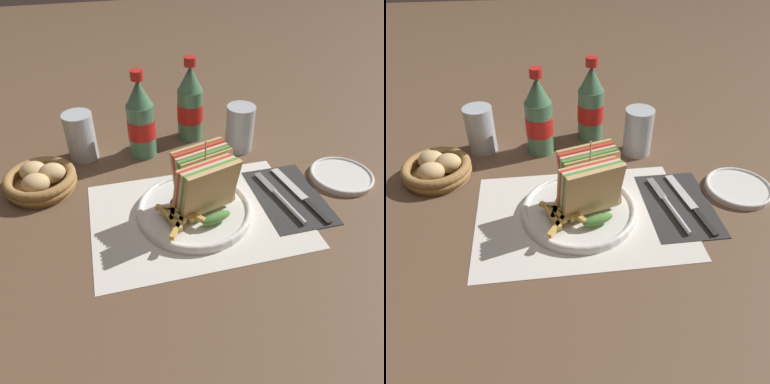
# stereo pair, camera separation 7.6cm
# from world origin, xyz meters

# --- Properties ---
(ground_plane) EXTENTS (4.00, 4.00, 0.00)m
(ground_plane) POSITION_xyz_m (0.00, 0.00, 0.00)
(ground_plane) COLOR brown
(placemat) EXTENTS (0.43, 0.30, 0.00)m
(placemat) POSITION_xyz_m (0.01, -0.01, 0.00)
(placemat) COLOR silver
(placemat) RESTS_ON ground_plane
(plate_main) EXTENTS (0.23, 0.23, 0.02)m
(plate_main) POSITION_xyz_m (0.01, 0.00, 0.01)
(plate_main) COLOR white
(plate_main) RESTS_ON ground_plane
(club_sandwich) EXTENTS (0.14, 0.14, 0.15)m
(club_sandwich) POSITION_xyz_m (0.03, -0.00, 0.07)
(club_sandwich) COLOR tan
(club_sandwich) RESTS_ON plate_main
(fries_pile) EXTENTS (0.09, 0.11, 0.02)m
(fries_pile) POSITION_xyz_m (-0.03, -0.03, 0.03)
(fries_pile) COLOR gold
(fries_pile) RESTS_ON plate_main
(ketchup_blob) EXTENTS (0.04, 0.03, 0.01)m
(ketchup_blob) POSITION_xyz_m (-0.02, 0.01, 0.03)
(ketchup_blob) COLOR maroon
(ketchup_blob) RESTS_ON plate_main
(napkin) EXTENTS (0.14, 0.21, 0.00)m
(napkin) POSITION_xyz_m (0.22, -0.00, 0.00)
(napkin) COLOR #2D2D2D
(napkin) RESTS_ON ground_plane
(fork) EXTENTS (0.04, 0.18, 0.01)m
(fork) POSITION_xyz_m (0.20, -0.02, 0.01)
(fork) COLOR silver
(fork) RESTS_ON napkin
(knife) EXTENTS (0.05, 0.20, 0.00)m
(knife) POSITION_xyz_m (0.24, -0.00, 0.01)
(knife) COLOR black
(knife) RESTS_ON napkin
(coke_bottle_near) EXTENTS (0.07, 0.07, 0.21)m
(coke_bottle_near) POSITION_xyz_m (-0.06, 0.25, 0.09)
(coke_bottle_near) COLOR #4C7F5B
(coke_bottle_near) RESTS_ON ground_plane
(coke_bottle_far) EXTENTS (0.07, 0.07, 0.21)m
(coke_bottle_far) POSITION_xyz_m (0.07, 0.30, 0.09)
(coke_bottle_far) COLOR #4C7F5B
(coke_bottle_far) RESTS_ON ground_plane
(glass_near) EXTENTS (0.07, 0.07, 0.12)m
(glass_near) POSITION_xyz_m (0.18, 0.21, 0.05)
(glass_near) COLOR silver
(glass_near) RESTS_ON ground_plane
(glass_far) EXTENTS (0.07, 0.07, 0.12)m
(glass_far) POSITION_xyz_m (-0.20, 0.27, 0.06)
(glass_far) COLOR silver
(glass_far) RESTS_ON ground_plane
(bread_basket) EXTENTS (0.15, 0.15, 0.06)m
(bread_basket) POSITION_xyz_m (-0.30, 0.16, 0.02)
(bread_basket) COLOR olive
(bread_basket) RESTS_ON ground_plane
(side_saucer) EXTENTS (0.14, 0.14, 0.01)m
(side_saucer) POSITION_xyz_m (0.37, 0.03, 0.01)
(side_saucer) COLOR white
(side_saucer) RESTS_ON ground_plane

